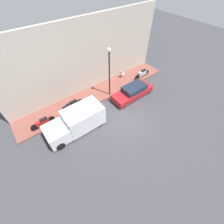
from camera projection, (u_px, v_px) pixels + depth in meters
ground_plane at (126, 120)px, 13.53m from camera, size 60.00×60.00×0.00m
sidewalk at (98, 93)px, 15.94m from camera, size 2.56×16.92×0.14m
building_facade at (87, 58)px, 14.17m from camera, size 0.30×16.92×6.98m
parked_car at (133, 92)px, 15.25m from camera, size 1.63×4.39×1.28m
delivery_van at (76, 122)px, 12.12m from camera, size 1.93×4.79×2.00m
motorcycle_red at (43, 122)px, 12.63m from camera, size 0.30×2.07×0.81m
scooter_silver at (142, 73)px, 17.49m from camera, size 0.30×2.15×0.87m
motorcycle_black at (72, 104)px, 14.09m from camera, size 0.30×2.13×0.78m
streetlamp at (109, 66)px, 13.31m from camera, size 0.35×0.35×4.93m
cafe_chair at (122, 73)px, 17.39m from camera, size 0.40×0.40×0.86m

